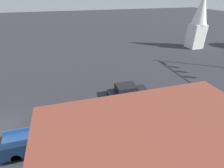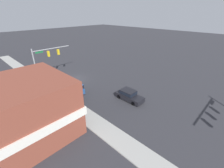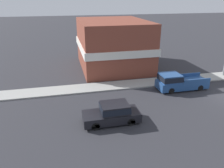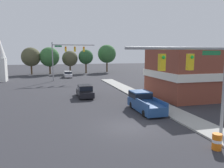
{
  "view_description": "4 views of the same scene",
  "coord_description": "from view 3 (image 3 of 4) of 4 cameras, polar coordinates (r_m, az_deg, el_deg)",
  "views": [
    {
      "loc": [
        14.15,
        6.4,
        10.79
      ],
      "look_at": [
        0.31,
        10.43,
        3.02
      ],
      "focal_mm": 28.0,
      "sensor_mm": 36.0,
      "label": 1
    },
    {
      "loc": [
        14.68,
        24.79,
        12.46
      ],
      "look_at": [
        0.6,
        11.1,
        2.89
      ],
      "focal_mm": 24.0,
      "sensor_mm": 36.0,
      "label": 2
    },
    {
      "loc": [
        -16.18,
        16.19,
        9.44
      ],
      "look_at": [
        0.34,
        12.33,
        2.54
      ],
      "focal_mm": 35.0,
      "sensor_mm": 36.0,
      "label": 3
    },
    {
      "loc": [
        -5.48,
        -15.56,
        5.79
      ],
      "look_at": [
        1.3,
        9.29,
        2.11
      ],
      "focal_mm": 35.0,
      "sensor_mm": 36.0,
      "label": 4
    }
  ],
  "objects": [
    {
      "name": "car_lead",
      "position": [
        17.38,
        0.17,
        -7.54
      ],
      "size": [
        1.83,
        4.5,
        1.61
      ],
      "color": "black",
      "rests_on": "ground"
    },
    {
      "name": "corner_brick_building",
      "position": [
        30.63,
        0.19,
        10.35
      ],
      "size": [
        11.49,
        9.1,
        6.39
      ],
      "color": "brown",
      "rests_on": "ground"
    },
    {
      "name": "sidewalk_curb",
      "position": [
        28.78,
        22.04,
        1.48
      ],
      "size": [
        2.4,
        60.0,
        0.14
      ],
      "color": "#9E9E99",
      "rests_on": "ground"
    },
    {
      "name": "pickup_truck_parked",
      "position": [
        24.32,
        16.83,
        0.6
      ],
      "size": [
        1.98,
        5.41,
        1.83
      ],
      "color": "black",
      "rests_on": "ground"
    }
  ]
}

